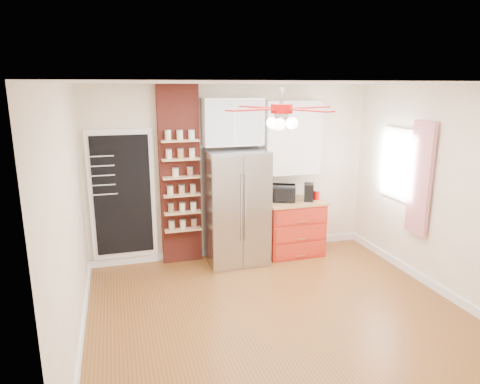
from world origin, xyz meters
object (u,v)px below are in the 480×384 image
object	(u,v)px
red_cabinet	(293,227)
ceiling_fan	(282,109)
toaster_oven	(281,193)
canister_left	(316,195)
fridge	(236,207)
coffee_maker	(309,192)
pantry_jar_oats	(175,172)

from	to	relation	value
red_cabinet	ceiling_fan	world-z (taller)	ceiling_fan
red_cabinet	toaster_oven	xyz separation A→B (m)	(-0.22, 0.03, 0.57)
toaster_oven	canister_left	bearing A→B (deg)	13.43
fridge	coffee_maker	world-z (taller)	fridge
red_cabinet	ceiling_fan	xyz separation A→B (m)	(-0.92, -1.68, 1.97)
ceiling_fan	coffee_maker	xyz separation A→B (m)	(1.13, 1.59, -1.39)
ceiling_fan	red_cabinet	bearing A→B (deg)	61.29
toaster_oven	canister_left	distance (m)	0.58
pantry_jar_oats	coffee_maker	bearing A→B (deg)	-6.04
toaster_oven	coffee_maker	bearing A→B (deg)	6.95
coffee_maker	ceiling_fan	bearing A→B (deg)	-102.15
fridge	coffee_maker	size ratio (longest dim) A/B	6.33
fridge	pantry_jar_oats	distance (m)	1.06
red_cabinet	pantry_jar_oats	world-z (taller)	pantry_jar_oats
ceiling_fan	toaster_oven	size ratio (longest dim) A/B	3.08
coffee_maker	pantry_jar_oats	size ratio (longest dim) A/B	2.36
canister_left	pantry_jar_oats	bearing A→B (deg)	175.07
ceiling_fan	coffee_maker	size ratio (longest dim) A/B	5.07
fridge	red_cabinet	bearing A→B (deg)	2.95
red_cabinet	ceiling_fan	bearing A→B (deg)	-118.71
red_cabinet	coffee_maker	bearing A→B (deg)	-22.77
red_cabinet	ceiling_fan	distance (m)	2.75
ceiling_fan	toaster_oven	distance (m)	2.32
ceiling_fan	toaster_oven	world-z (taller)	ceiling_fan
canister_left	ceiling_fan	bearing A→B (deg)	-128.29
fridge	coffee_maker	xyz separation A→B (m)	(1.18, -0.04, 0.16)
ceiling_fan	toaster_oven	xyz separation A→B (m)	(0.70, 1.71, -1.40)
toaster_oven	canister_left	size ratio (longest dim) A/B	3.20
coffee_maker	fridge	bearing A→B (deg)	-158.63
red_cabinet	canister_left	xyz separation A→B (m)	(0.36, -0.06, 0.52)
coffee_maker	canister_left	size ratio (longest dim) A/B	1.94
ceiling_fan	coffee_maker	bearing A→B (deg)	54.63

